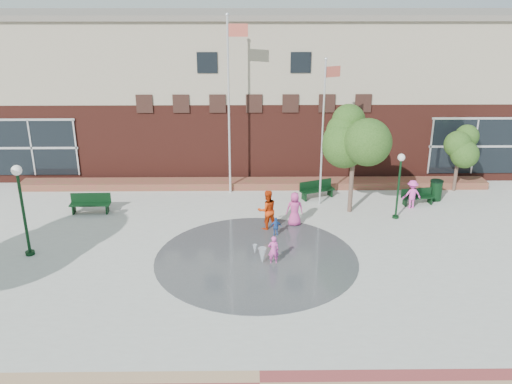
{
  "coord_description": "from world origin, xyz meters",
  "views": [
    {
      "loc": [
        -0.27,
        -16.99,
        10.55
      ],
      "look_at": [
        0.0,
        4.0,
        2.6
      ],
      "focal_mm": 38.0,
      "sensor_mm": 36.0,
      "label": 1
    }
  ],
  "objects_px": {
    "child_splash": "(273,250)",
    "flagpole_right": "(324,126)",
    "bench_left": "(91,207)",
    "flagpole_left": "(230,98)",
    "trash_can": "(436,190)"
  },
  "relations": [
    {
      "from": "child_splash",
      "to": "flagpole_right",
      "type": "bearing_deg",
      "value": -117.32
    },
    {
      "from": "bench_left",
      "to": "flagpole_left",
      "type": "bearing_deg",
      "value": 20.94
    },
    {
      "from": "flagpole_right",
      "to": "child_splash",
      "type": "height_order",
      "value": "flagpole_right"
    },
    {
      "from": "flagpole_right",
      "to": "bench_left",
      "type": "bearing_deg",
      "value": 160.79
    },
    {
      "from": "bench_left",
      "to": "trash_can",
      "type": "xyz_separation_m",
      "value": [
        17.72,
        1.54,
        0.24
      ]
    },
    {
      "from": "flagpole_left",
      "to": "bench_left",
      "type": "height_order",
      "value": "flagpole_left"
    },
    {
      "from": "trash_can",
      "to": "child_splash",
      "type": "height_order",
      "value": "child_splash"
    },
    {
      "from": "flagpole_left",
      "to": "trash_can",
      "type": "xyz_separation_m",
      "value": [
        10.81,
        -1.26,
        -4.67
      ]
    },
    {
      "from": "flagpole_right",
      "to": "bench_left",
      "type": "xyz_separation_m",
      "value": [
        -11.58,
        -1.06,
        -3.85
      ]
    },
    {
      "from": "bench_left",
      "to": "trash_can",
      "type": "bearing_deg",
      "value": 3.83
    },
    {
      "from": "flagpole_right",
      "to": "trash_can",
      "type": "relative_size",
      "value": 6.77
    },
    {
      "from": "bench_left",
      "to": "child_splash",
      "type": "bearing_deg",
      "value": -32.4
    },
    {
      "from": "flagpole_left",
      "to": "child_splash",
      "type": "bearing_deg",
      "value": -72.06
    },
    {
      "from": "trash_can",
      "to": "child_splash",
      "type": "xyz_separation_m",
      "value": [
        -8.86,
        -6.92,
        0.05
      ]
    },
    {
      "from": "bench_left",
      "to": "trash_can",
      "type": "distance_m",
      "value": 17.79
    }
  ]
}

